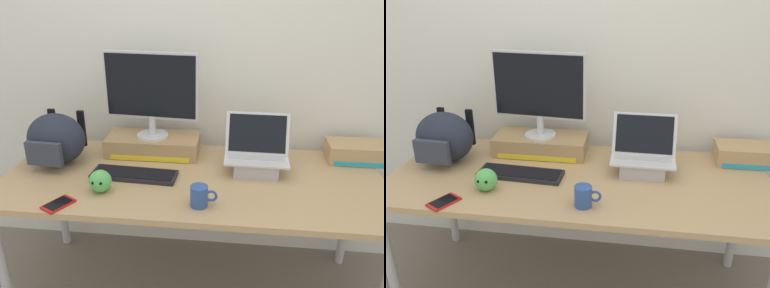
# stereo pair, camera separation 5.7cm
# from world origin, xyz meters

# --- Properties ---
(back_wall) EXTENTS (7.00, 0.10, 2.60)m
(back_wall) POSITION_xyz_m (0.00, 0.50, 1.30)
(back_wall) COLOR silver
(back_wall) RESTS_ON ground
(desk) EXTENTS (1.89, 0.79, 0.72)m
(desk) POSITION_xyz_m (0.00, 0.00, 0.66)
(desk) COLOR tan
(desk) RESTS_ON ground
(toner_box_yellow) EXTENTS (0.51, 0.23, 0.10)m
(toner_box_yellow) POSITION_xyz_m (-0.25, 0.26, 0.78)
(toner_box_yellow) COLOR #A88456
(toner_box_yellow) RESTS_ON desk
(desktop_monitor) EXTENTS (0.51, 0.17, 0.47)m
(desktop_monitor) POSITION_xyz_m (-0.25, 0.26, 1.09)
(desktop_monitor) COLOR silver
(desktop_monitor) RESTS_ON toner_box_yellow
(open_laptop) EXTENTS (0.32, 0.23, 0.28)m
(open_laptop) POSITION_xyz_m (0.32, 0.11, 0.79)
(open_laptop) COLOR #ADADB2
(open_laptop) RESTS_ON desk
(external_keyboard) EXTENTS (0.43, 0.16, 0.02)m
(external_keyboard) POSITION_xyz_m (-0.29, -0.03, 0.74)
(external_keyboard) COLOR black
(external_keyboard) RESTS_ON desk
(messenger_backpack) EXTENTS (0.32, 0.30, 0.27)m
(messenger_backpack) POSITION_xyz_m (-0.73, 0.08, 0.86)
(messenger_backpack) COLOR #232838
(messenger_backpack) RESTS_ON desk
(coffee_mug) EXTENTS (0.12, 0.08, 0.10)m
(coffee_mug) POSITION_xyz_m (0.06, -0.26, 0.77)
(coffee_mug) COLOR #2D4C93
(coffee_mug) RESTS_ON desk
(cell_phone) EXTENTS (0.14, 0.16, 0.01)m
(cell_phone) POSITION_xyz_m (-0.56, -0.33, 0.73)
(cell_phone) COLOR red
(cell_phone) RESTS_ON desk
(plush_toy) EXTENTS (0.11, 0.11, 0.11)m
(plush_toy) POSITION_xyz_m (-0.41, -0.19, 0.78)
(plush_toy) COLOR #56B256
(plush_toy) RESTS_ON desk
(toner_box_cyan) EXTENTS (0.32, 0.18, 0.10)m
(toner_box_cyan) POSITION_xyz_m (0.87, 0.29, 0.77)
(toner_box_cyan) COLOR tan
(toner_box_cyan) RESTS_ON desk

